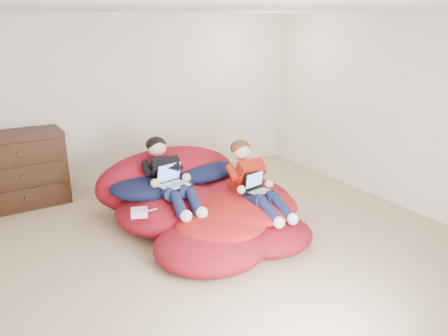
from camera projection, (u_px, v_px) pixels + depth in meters
room_shell at (228, 220)px, 4.92m from camera, size 5.10×5.10×2.77m
dresser at (20, 170)px, 5.77m from camera, size 1.15×0.65×1.00m
beanbag_pile at (202, 203)px, 5.27m from camera, size 2.30×2.42×0.89m
cream_pillow at (142, 165)px, 5.57m from camera, size 0.42×0.27×0.27m
older_boy at (168, 173)px, 5.10m from camera, size 0.38×1.22×0.68m
younger_boy at (253, 178)px, 5.04m from camera, size 0.33×1.11×0.73m
laptop_white at (172, 179)px, 5.01m from camera, size 0.35×0.34×0.23m
laptop_black at (257, 186)px, 4.98m from camera, size 0.33×0.29×0.22m
power_adapter at (139, 213)px, 4.64m from camera, size 0.22×0.22×0.06m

